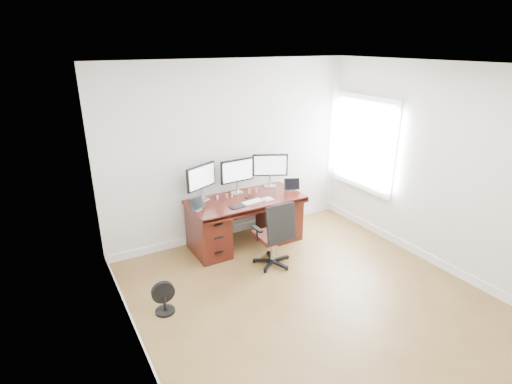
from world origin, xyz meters
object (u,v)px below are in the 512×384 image
desk (245,219)px  floor_fan (164,298)px  office_chair (274,245)px  keyboard (252,202)px  monitor_center (237,172)px

desk → floor_fan: 1.91m
desk → floor_fan: desk is taller
desk → office_chair: (0.04, -0.77, -0.09)m
floor_fan → keyboard: bearing=32.0°
office_chair → keyboard: office_chair is taller
desk → office_chair: 0.78m
monitor_center → floor_fan: bearing=-144.6°
office_chair → floor_fan: size_ratio=2.47×
desk → office_chair: office_chair is taller
desk → keyboard: size_ratio=5.64×
keyboard → floor_fan: bearing=-160.0°
monitor_center → keyboard: bearing=-91.7°
desk → keyboard: (0.01, -0.21, 0.36)m
desk → monitor_center: monitor_center is taller
floor_fan → keyboard: (1.61, 0.81, 0.57)m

